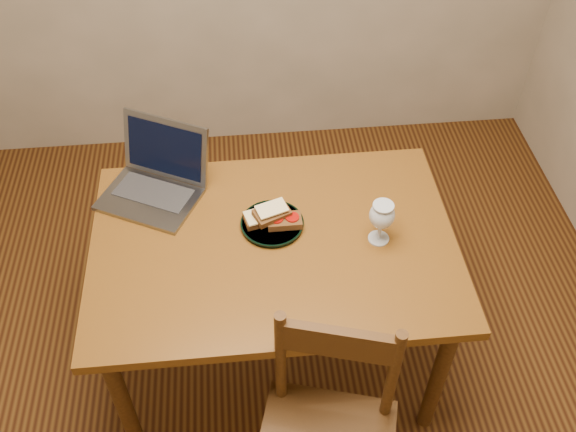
{
  "coord_description": "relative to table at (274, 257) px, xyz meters",
  "views": [
    {
      "loc": [
        -0.1,
        -1.44,
        2.45
      ],
      "look_at": [
        0.05,
        0.14,
        0.8
      ],
      "focal_mm": 40.0,
      "sensor_mm": 36.0,
      "label": 1
    }
  ],
  "objects": [
    {
      "name": "floor",
      "position": [
        0.01,
        -0.07,
        -0.66
      ],
      "size": [
        3.2,
        3.2,
        0.02
      ],
      "primitive_type": "cube",
      "color": "black",
      "rests_on": "ground"
    },
    {
      "name": "table",
      "position": [
        0.0,
        0.0,
        0.0
      ],
      "size": [
        1.3,
        0.9,
        0.74
      ],
      "color": "#532D0D",
      "rests_on": "floor"
    },
    {
      "name": "plate",
      "position": [
        0.0,
        0.08,
        0.1
      ],
      "size": [
        0.23,
        0.23,
        0.02
      ],
      "primitive_type": "cylinder",
      "color": "black",
      "rests_on": "table"
    },
    {
      "name": "sandwich_cheese",
      "position": [
        -0.04,
        0.09,
        0.12
      ],
      "size": [
        0.13,
        0.1,
        0.04
      ],
      "primitive_type": null,
      "rotation": [
        0.0,
        0.0,
        0.22
      ],
      "color": "#381E0C",
      "rests_on": "plate"
    },
    {
      "name": "sandwich_tomato",
      "position": [
        0.05,
        0.07,
        0.12
      ],
      "size": [
        0.12,
        0.07,
        0.04
      ],
      "primitive_type": null,
      "rotation": [
        0.0,
        0.0,
        0.01
      ],
      "color": "#381E0C",
      "rests_on": "plate"
    },
    {
      "name": "sandwich_top",
      "position": [
        0.0,
        0.08,
        0.15
      ],
      "size": [
        0.15,
        0.12,
        0.04
      ],
      "primitive_type": null,
      "rotation": [
        0.0,
        0.0,
        0.42
      ],
      "color": "#381E0C",
      "rests_on": "plate"
    },
    {
      "name": "milk_glass",
      "position": [
        0.37,
        -0.02,
        0.17
      ],
      "size": [
        0.09,
        0.09,
        0.17
      ],
      "primitive_type": null,
      "color": "white",
      "rests_on": "table"
    },
    {
      "name": "laptop",
      "position": [
        -0.42,
        0.32,
        0.15
      ],
      "size": [
        0.46,
        0.45,
        0.25
      ],
      "rotation": [
        0.0,
        0.0,
        -0.47
      ],
      "color": "slate",
      "rests_on": "table"
    }
  ]
}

